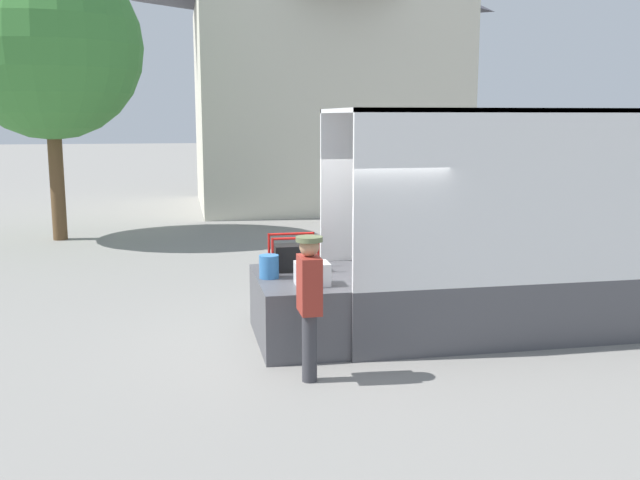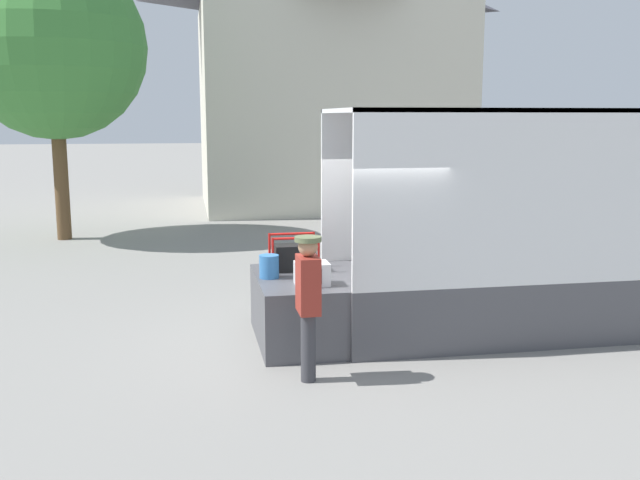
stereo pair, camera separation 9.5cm
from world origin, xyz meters
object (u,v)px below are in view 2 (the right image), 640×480
object	(u,v)px
portable_generator	(295,257)
box_truck	(589,266)
microwave	(312,274)
orange_bucket	(269,266)
worker_person	(308,293)
street_tree	(53,47)

from	to	relation	value
portable_generator	box_truck	bearing A→B (deg)	-5.84
microwave	orange_bucket	distance (m)	0.73
portable_generator	worker_person	size ratio (longest dim) A/B	0.40
orange_bucket	worker_person	distance (m)	1.62
worker_person	microwave	bearing A→B (deg)	77.70
orange_bucket	worker_person	xyz separation A→B (m)	(0.28, -1.60, 0.00)
portable_generator	street_tree	distance (m)	10.90
box_truck	microwave	world-z (taller)	box_truck
street_tree	box_truck	bearing A→B (deg)	-46.38
portable_generator	street_tree	bearing A→B (deg)	117.19
box_truck	microwave	size ratio (longest dim) A/B	15.82
box_truck	portable_generator	bearing A→B (deg)	174.16
portable_generator	orange_bucket	bearing A→B (deg)	-134.87
microwave	portable_generator	distance (m)	0.97
portable_generator	microwave	bearing A→B (deg)	-85.43
box_truck	street_tree	distance (m)	13.78
box_truck	orange_bucket	world-z (taller)	box_truck
orange_bucket	street_tree	world-z (taller)	street_tree
box_truck	street_tree	size ratio (longest dim) A/B	0.98
microwave	portable_generator	bearing A→B (deg)	94.57
microwave	portable_generator	world-z (taller)	portable_generator
microwave	orange_bucket	world-z (taller)	orange_bucket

